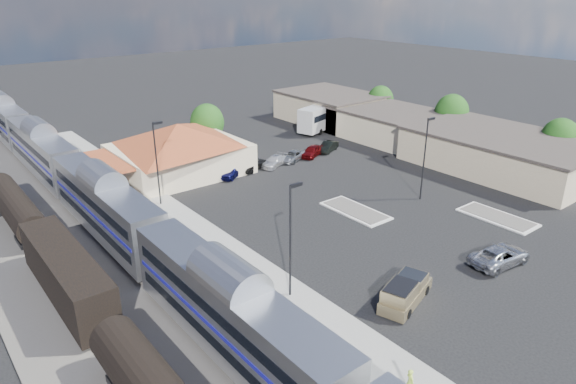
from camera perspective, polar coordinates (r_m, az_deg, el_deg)
ground at (r=49.54m, az=5.87°, el=-4.08°), size 280.00×280.00×0.00m
railbed at (r=46.26m, az=-20.91°, el=-7.46°), size 16.00×100.00×0.12m
platform at (r=47.47m, az=-9.84°, el=-5.41°), size 5.50×92.00×0.18m
passenger_train at (r=49.34m, az=-19.59°, el=-1.77°), size 3.00×104.00×5.55m
freight_cars at (r=41.20m, az=-23.35°, el=-8.65°), size 2.80×46.00×4.00m
station_depot at (r=64.44m, az=-12.07°, el=4.76°), size 18.35×12.24×6.20m
buildings_east at (r=77.53m, az=13.62°, el=6.87°), size 14.40×51.40×4.80m
traffic_island_south at (r=53.36m, az=7.48°, el=-2.06°), size 3.30×7.50×0.21m
traffic_island_north at (r=55.55m, az=22.23°, el=-2.60°), size 3.30×7.50×0.21m
lamp_plat_s at (r=36.63m, az=0.37°, el=-4.49°), size 1.08×0.25×9.00m
lamp_plat_n at (r=54.31m, az=-14.35°, el=3.78°), size 1.08×0.25×9.00m
lamp_lot at (r=56.20m, az=15.03°, el=4.32°), size 1.08×0.25×9.00m
tree_east_a at (r=73.21m, az=27.96°, el=5.34°), size 4.56×4.56×6.42m
tree_east_b at (r=80.53m, az=17.72°, el=8.43°), size 4.94×4.94×6.96m
tree_east_c at (r=88.98m, az=10.22°, el=10.02°), size 4.41×4.41×6.21m
tree_depot at (r=72.71m, az=-8.97°, el=7.66°), size 4.71×4.71×6.63m
pickup_truck at (r=39.14m, az=12.98°, el=-10.68°), size 5.93×3.62×1.93m
suv at (r=46.45m, az=22.49°, el=-6.54°), size 6.00×3.23×1.60m
coach_bus at (r=83.97m, az=4.26°, el=8.62°), size 13.07×6.40×4.11m
person_a at (r=31.36m, az=13.40°, el=-19.87°), size 0.60×0.73×1.73m
person_b at (r=42.92m, az=-8.48°, el=-7.09°), size 0.84×0.95×1.62m
parked_car_a at (r=62.71m, az=-6.19°, el=2.36°), size 4.79×3.59×1.52m
parked_car_b at (r=64.62m, az=-3.94°, el=2.96°), size 4.31×2.89×1.34m
parked_car_c at (r=66.16m, az=-1.51°, el=3.45°), size 4.87×3.41×1.31m
parked_car_d at (r=68.25m, az=0.48°, el=4.03°), size 5.13×3.78×1.30m
parked_car_e at (r=69.96m, az=2.69°, el=4.56°), size 4.78×3.38×1.51m
parked_car_f at (r=72.24m, az=4.46°, el=5.04°), size 4.53×3.08×1.41m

